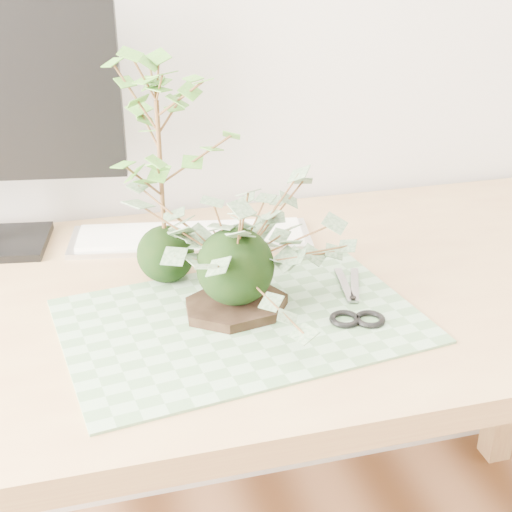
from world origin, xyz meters
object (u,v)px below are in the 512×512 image
object	(u,v)px
desk	(241,338)
keyboard	(191,237)
maple_kokedama	(157,116)
ivy_kokedama	(235,233)

from	to	relation	value
desk	keyboard	world-z (taller)	keyboard
desk	maple_kokedama	bearing A→B (deg)	149.15
maple_kokedama	keyboard	xyz separation A→B (m)	(0.06, 0.14, -0.26)
maple_kokedama	keyboard	size ratio (longest dim) A/B	0.86
ivy_kokedama	maple_kokedama	size ratio (longest dim) A/B	1.09
ivy_kokedama	maple_kokedama	world-z (taller)	maple_kokedama
ivy_kokedama	maple_kokedama	bearing A→B (deg)	122.49
desk	maple_kokedama	xyz separation A→B (m)	(-0.11, 0.06, 0.35)
ivy_kokedama	maple_kokedama	distance (m)	0.21
maple_kokedama	keyboard	bearing A→B (deg)	65.54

